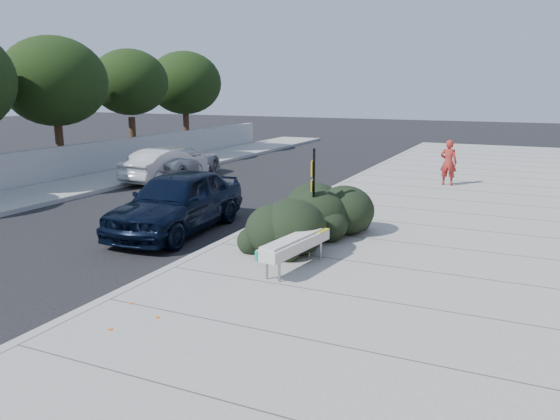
# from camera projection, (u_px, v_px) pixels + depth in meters

# --- Properties ---
(ground) EXTENTS (120.00, 120.00, 0.00)m
(ground) POSITION_uv_depth(u_px,v_px,m) (171.00, 273.00, 11.81)
(ground) COLOR black
(ground) RESTS_ON ground
(sidewalk_near) EXTENTS (11.20, 50.00, 0.15)m
(sidewalk_near) POSITION_uv_depth(u_px,v_px,m) (468.00, 242.00, 13.94)
(sidewalk_near) COLOR gray
(sidewalk_near) RESTS_ON ground
(sidewalk_far) EXTENTS (3.00, 50.00, 0.15)m
(sidewalk_far) POSITION_uv_depth(u_px,v_px,m) (39.00, 194.00, 20.11)
(sidewalk_far) COLOR gray
(sidewalk_far) RESTS_ON ground
(curb_near) EXTENTS (0.22, 50.00, 0.17)m
(curb_near) POSITION_uv_depth(u_px,v_px,m) (271.00, 220.00, 16.22)
(curb_near) COLOR #9E9E99
(curb_near) RESTS_ON ground
(curb_far) EXTENTS (0.22, 50.00, 0.17)m
(curb_far) POSITION_uv_depth(u_px,v_px,m) (70.00, 198.00, 19.50)
(curb_far) COLOR #9E9E99
(curb_far) RESTS_ON ground
(far_wall) EXTENTS (0.30, 40.00, 1.50)m
(far_wall) POSITION_uv_depth(u_px,v_px,m) (5.00, 173.00, 20.66)
(far_wall) COLOR #9E9E99
(far_wall) RESTS_ON ground
(tree_far_d) EXTENTS (4.60, 4.60, 6.16)m
(tree_far_d) POSITION_uv_depth(u_px,v_px,m) (54.00, 81.00, 23.98)
(tree_far_d) COLOR #332114
(tree_far_d) RESTS_ON ground
(tree_far_e) EXTENTS (4.00, 4.00, 5.90)m
(tree_far_e) POSITION_uv_depth(u_px,v_px,m) (130.00, 82.00, 28.41)
(tree_far_e) COLOR #332114
(tree_far_e) RESTS_ON ground
(tree_far_f) EXTENTS (4.40, 4.40, 6.07)m
(tree_far_f) POSITION_uv_depth(u_px,v_px,m) (185.00, 83.00, 32.83)
(tree_far_f) COLOR #332114
(tree_far_f) RESTS_ON ground
(bench) EXTENTS (0.78, 2.28, 0.68)m
(bench) POSITION_uv_depth(u_px,v_px,m) (295.00, 244.00, 11.53)
(bench) COLOR gray
(bench) RESTS_ON sidewalk_near
(bike_rack) EXTENTS (0.24, 0.64, 0.97)m
(bike_rack) POSITION_uv_depth(u_px,v_px,m) (323.00, 216.00, 13.85)
(bike_rack) COLOR black
(bike_rack) RESTS_ON sidewalk_near
(sign_post) EXTENTS (0.11, 0.27, 2.33)m
(sign_post) POSITION_uv_depth(u_px,v_px,m) (313.00, 189.00, 13.49)
(sign_post) COLOR black
(sign_post) RESTS_ON sidewalk_near
(hedge) EXTENTS (2.27, 3.94, 1.41)m
(hedge) POSITION_uv_depth(u_px,v_px,m) (310.00, 212.00, 13.73)
(hedge) COLOR black
(hedge) RESTS_ON sidewalk_near
(sedan_navy) EXTENTS (2.37, 5.16, 1.71)m
(sedan_navy) POSITION_uv_depth(u_px,v_px,m) (177.00, 201.00, 15.06)
(sedan_navy) COLOR black
(sedan_navy) RESTS_ON ground
(wagon_silver) EXTENTS (1.69, 4.34, 1.41)m
(wagon_silver) POSITION_uv_depth(u_px,v_px,m) (166.00, 165.00, 23.13)
(wagon_silver) COLOR #B9B8BD
(wagon_silver) RESTS_ON ground
(suv_silver) EXTENTS (2.84, 5.22, 1.39)m
(suv_silver) POSITION_uv_depth(u_px,v_px,m) (178.00, 162.00, 24.38)
(suv_silver) COLOR #A0A3A6
(suv_silver) RESTS_ON ground
(pedestrian) EXTENTS (0.68, 0.47, 1.79)m
(pedestrian) POSITION_uv_depth(u_px,v_px,m) (448.00, 162.00, 21.46)
(pedestrian) COLOR maroon
(pedestrian) RESTS_ON sidewalk_near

